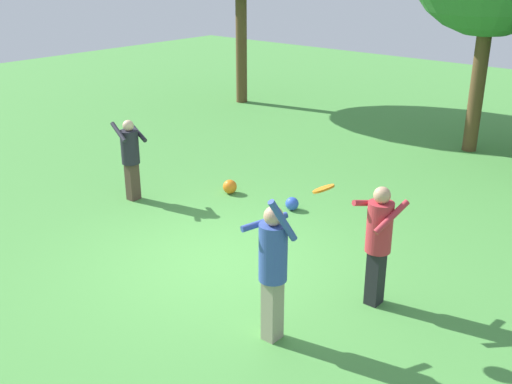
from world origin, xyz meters
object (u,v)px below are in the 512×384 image
at_px(person_bystander, 130,153).
at_px(ball_blue, 292,204).
at_px(ball_orange, 230,187).
at_px(person_thrower, 273,262).
at_px(frisbee, 323,189).
at_px(person_catcher, 379,236).

distance_m(person_bystander, ball_blue, 3.18).
bearing_deg(ball_orange, ball_blue, 5.37).
height_order(person_bystander, ball_orange, person_bystander).
bearing_deg(ball_orange, person_thrower, -40.94).
relative_size(person_thrower, person_bystander, 1.24).
relative_size(person_bystander, ball_blue, 6.34).
bearing_deg(frisbee, ball_blue, 132.64).
distance_m(person_catcher, ball_blue, 3.44).
bearing_deg(ball_orange, frisbee, -33.13).
xyz_separation_m(person_catcher, frisbee, (-0.30, -0.88, 0.84)).
height_order(person_bystander, ball_blue, person_bystander).
height_order(person_thrower, frisbee, person_thrower).
relative_size(person_catcher, ball_blue, 6.80).
bearing_deg(frisbee, person_bystander, 167.58).
bearing_deg(person_bystander, ball_blue, 43.07).
relative_size(ball_blue, ball_orange, 0.89).
bearing_deg(ball_blue, person_catcher, -33.15).
relative_size(frisbee, ball_orange, 1.07).
bearing_deg(person_bystander, person_catcher, 9.77).
relative_size(person_thrower, ball_blue, 7.84).
height_order(person_thrower, ball_orange, person_thrower).
height_order(person_catcher, person_bystander, person_catcher).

